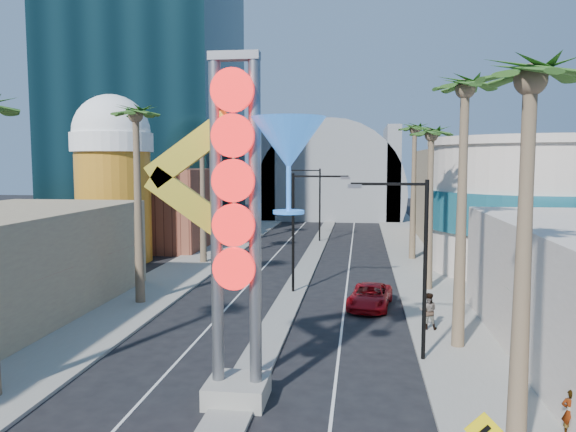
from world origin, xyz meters
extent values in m
cube|color=gray|center=(-9.50, 35.00, 0.07)|extent=(5.00, 100.00, 0.15)
cube|color=gray|center=(9.50, 35.00, 0.07)|extent=(5.00, 100.00, 0.15)
cube|color=gray|center=(0.00, 38.00, 0.07)|extent=(1.60, 84.00, 0.15)
cube|color=black|center=(-22.00, 52.00, 25.00)|extent=(20.00, 20.00, 50.00)
cube|color=brown|center=(-16.00, 38.00, 4.00)|extent=(10.00, 10.00, 8.00)
cube|color=#967C60|center=(16.00, 48.00, 5.00)|extent=(10.00, 20.00, 10.00)
cylinder|color=#BE7B19|center=(-17.00, 30.00, 5.00)|extent=(6.40, 6.40, 10.00)
cylinder|color=white|center=(-17.00, 30.00, 10.40)|extent=(7.00, 7.00, 1.60)
sphere|color=white|center=(-17.00, 30.00, 11.20)|extent=(6.60, 6.60, 6.60)
cylinder|color=beige|center=(18.00, 30.00, 5.00)|extent=(16.00, 16.00, 10.00)
cylinder|color=#227185|center=(18.00, 30.00, 5.00)|extent=(16.60, 16.60, 3.00)
cylinder|color=beige|center=(18.00, 30.00, 10.30)|extent=(16.60, 16.60, 0.60)
cylinder|color=slate|center=(0.00, 72.00, 4.00)|extent=(22.00, 16.00, 22.00)
cube|color=slate|center=(-9.00, 72.00, 7.00)|extent=(2.00, 16.00, 14.00)
cube|color=slate|center=(9.00, 72.00, 7.00)|extent=(2.00, 16.00, 14.00)
cube|color=gray|center=(0.00, 3.00, 0.40)|extent=(2.20, 2.20, 0.80)
cylinder|color=slate|center=(-0.70, 3.00, 6.50)|extent=(0.44, 0.44, 12.00)
cylinder|color=slate|center=(0.70, 3.00, 6.50)|extent=(0.44, 0.44, 12.00)
cube|color=slate|center=(0.00, 3.00, 12.40)|extent=(1.80, 0.50, 0.30)
cylinder|color=red|center=(0.00, 2.65, 11.20)|extent=(1.50, 0.25, 1.50)
cylinder|color=red|center=(0.00, 2.65, 9.65)|extent=(1.50, 0.25, 1.50)
cylinder|color=red|center=(0.00, 2.65, 8.10)|extent=(1.50, 0.25, 1.50)
cylinder|color=red|center=(0.00, 2.65, 6.55)|extent=(1.50, 0.25, 1.50)
cylinder|color=red|center=(0.00, 2.65, 5.00)|extent=(1.50, 0.25, 1.50)
cube|color=yellow|center=(-1.60, 3.00, 9.20)|extent=(3.47, 0.25, 2.80)
cube|color=yellow|center=(-1.60, 3.00, 7.20)|extent=(3.47, 0.25, 2.80)
cone|color=blue|center=(1.90, 3.00, 9.40)|extent=(2.60, 2.60, 1.80)
cylinder|color=blue|center=(1.90, 3.00, 7.80)|extent=(0.16, 0.16, 1.60)
cylinder|color=blue|center=(1.90, 3.00, 7.00)|extent=(1.10, 1.10, 0.12)
cube|color=yellow|center=(7.40, -3.06, 2.35)|extent=(0.92, 0.04, 0.92)
cylinder|color=black|center=(0.00, 20.00, 4.00)|extent=(0.18, 0.18, 8.00)
cube|color=black|center=(1.80, 20.00, 7.80)|extent=(3.60, 0.12, 0.12)
cube|color=slate|center=(3.40, 20.00, 7.70)|extent=(0.60, 0.25, 0.18)
cylinder|color=black|center=(0.00, 44.00, 4.00)|extent=(0.18, 0.18, 8.00)
cube|color=black|center=(-1.80, 44.00, 7.80)|extent=(3.60, 0.12, 0.12)
cube|color=slate|center=(-3.40, 44.00, 7.70)|extent=(0.60, 0.25, 0.18)
cylinder|color=black|center=(7.20, 8.00, 4.00)|extent=(0.18, 0.18, 8.00)
cube|color=black|center=(5.58, 8.00, 7.80)|extent=(3.24, 0.12, 0.12)
cube|color=slate|center=(4.14, 8.00, 7.70)|extent=(0.60, 0.25, 0.18)
cylinder|color=brown|center=(-9.00, 16.00, 5.75)|extent=(0.40, 0.40, 11.50)
sphere|color=#214517|center=(-9.00, 16.00, 11.50)|extent=(2.40, 2.40, 2.40)
cylinder|color=brown|center=(-9.00, 30.00, 5.00)|extent=(0.40, 0.40, 10.00)
sphere|color=#214517|center=(-9.00, 30.00, 10.00)|extent=(2.40, 2.40, 2.40)
cylinder|color=brown|center=(-9.00, 42.00, 5.00)|extent=(0.40, 0.40, 10.00)
sphere|color=#214517|center=(-9.00, 42.00, 10.00)|extent=(2.40, 2.40, 2.40)
cylinder|color=brown|center=(9.00, 0.00, 5.50)|extent=(0.40, 0.40, 11.00)
sphere|color=#214517|center=(9.00, 0.00, 11.00)|extent=(2.40, 2.40, 2.40)
cylinder|color=brown|center=(9.00, 10.00, 6.00)|extent=(0.40, 0.40, 12.00)
sphere|color=#214517|center=(9.00, 10.00, 12.00)|extent=(2.40, 2.40, 2.40)
cylinder|color=brown|center=(9.00, 22.00, 5.25)|extent=(0.40, 0.40, 10.50)
sphere|color=#214517|center=(9.00, 22.00, 10.50)|extent=(2.40, 2.40, 2.40)
cylinder|color=brown|center=(9.00, 34.00, 5.75)|extent=(0.40, 0.40, 11.50)
sphere|color=#214517|center=(9.00, 34.00, 11.50)|extent=(2.40, 2.40, 2.40)
imported|color=#A80C14|center=(5.02, 16.97, 0.70)|extent=(2.99, 5.31, 1.40)
imported|color=gray|center=(11.04, 1.50, 0.91)|extent=(0.65, 0.54, 1.52)
imported|color=gray|center=(7.93, 12.55, 1.09)|extent=(0.96, 0.77, 1.89)
camera|label=1|loc=(4.41, -16.42, 8.77)|focal=35.00mm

